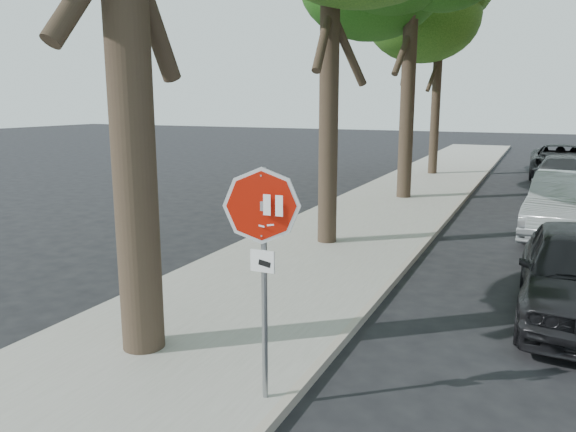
# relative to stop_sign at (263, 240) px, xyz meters

# --- Properties ---
(ground) EXTENTS (120.00, 120.00, 0.00)m
(ground) POSITION_rel_stop_sign_xyz_m (0.70, 0.03, -1.95)
(ground) COLOR black
(ground) RESTS_ON ground
(sidewalk_left) EXTENTS (4.00, 55.00, 0.12)m
(sidewalk_left) POSITION_rel_stop_sign_xyz_m (-1.80, 12.03, -1.89)
(sidewalk_left) COLOR gray
(sidewalk_left) RESTS_ON ground
(curb_left) EXTENTS (0.12, 55.00, 0.13)m
(curb_left) POSITION_rel_stop_sign_xyz_m (0.25, 12.03, -1.88)
(curb_left) COLOR #9E9384
(curb_left) RESTS_ON ground
(stop_sign) EXTENTS (0.76, 0.34, 2.61)m
(stop_sign) POSITION_rel_stop_sign_xyz_m (0.00, 0.00, 0.00)
(stop_sign) COLOR gray
(stop_sign) RESTS_ON sidewalk_left
(tree_far) EXTENTS (5.29, 4.91, 9.33)m
(tree_far) POSITION_rel_stop_sign_xyz_m (-2.02, 21.14, 5.26)
(tree_far) COLOR black
(tree_far) RESTS_ON sidewalk_left
(car_b) EXTENTS (2.19, 5.00, 1.60)m
(car_b) POSITION_rel_stop_sign_xyz_m (3.30, 10.54, -1.15)
(car_b) COLOR #9A9DA1
(car_b) RESTS_ON ground
(car_c) EXTENTS (2.05, 4.91, 1.42)m
(car_c) POSITION_rel_stop_sign_xyz_m (3.30, 17.26, -1.24)
(car_c) COLOR #414145
(car_c) RESTS_ON ground
(car_d) EXTENTS (2.56, 5.36, 1.48)m
(car_d) POSITION_rel_stop_sign_xyz_m (3.30, 22.66, -1.21)
(car_d) COLOR black
(car_d) RESTS_ON ground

